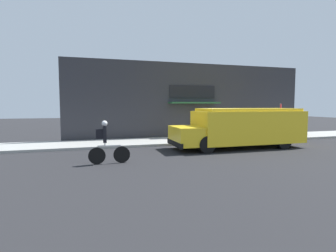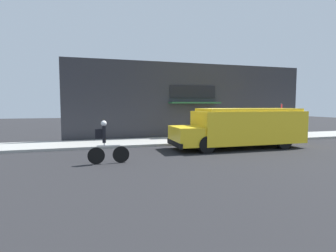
{
  "view_description": "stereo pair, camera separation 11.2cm",
  "coord_description": "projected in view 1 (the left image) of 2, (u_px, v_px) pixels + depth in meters",
  "views": [
    {
      "loc": [
        -6.68,
        -13.32,
        2.19
      ],
      "look_at": [
        -2.71,
        -0.2,
        1.1
      ],
      "focal_mm": 28.0,
      "sensor_mm": 36.0,
      "label": 1
    },
    {
      "loc": [
        -6.58,
        -13.36,
        2.19
      ],
      "look_at": [
        -2.71,
        -0.2,
        1.1
      ],
      "focal_mm": 28.0,
      "sensor_mm": 36.0,
      "label": 2
    }
  ],
  "objects": [
    {
      "name": "ground_plane",
      "position": [
        213.0,
        144.0,
        14.82
      ],
      "size": [
        70.0,
        70.0,
        0.0
      ],
      "primitive_type": "plane",
      "color": "#232326"
    },
    {
      "name": "sidewalk",
      "position": [
        202.0,
        140.0,
        16.19
      ],
      "size": [
        28.0,
        2.89,
        0.13
      ],
      "color": "#999993",
      "rests_on": "ground_plane"
    },
    {
      "name": "storefront",
      "position": [
        193.0,
        101.0,
        17.52
      ],
      "size": [
        16.55,
        0.98,
        4.96
      ],
      "color": "#2D2D33",
      "rests_on": "ground_plane"
    },
    {
      "name": "school_bus",
      "position": [
        242.0,
        127.0,
        13.43
      ],
      "size": [
        6.82,
        2.67,
        2.03
      ],
      "rotation": [
        0.0,
        0.0,
        -0.01
      ],
      "color": "yellow",
      "rests_on": "ground_plane"
    },
    {
      "name": "cyclist",
      "position": [
        106.0,
        143.0,
        9.76
      ],
      "size": [
        1.54,
        0.21,
        1.63
      ],
      "rotation": [
        0.0,
        0.0,
        -0.01
      ],
      "color": "black",
      "rests_on": "ground_plane"
    },
    {
      "name": "stop_sign_post",
      "position": [
        280.0,
        115.0,
        16.45
      ],
      "size": [
        0.45,
        0.45,
        2.18
      ],
      "color": "slate",
      "rests_on": "sidewalk"
    },
    {
      "name": "trash_bin",
      "position": [
        204.0,
        130.0,
        16.86
      ],
      "size": [
        0.59,
        0.59,
        0.89
      ],
      "color": "slate",
      "rests_on": "sidewalk"
    }
  ]
}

